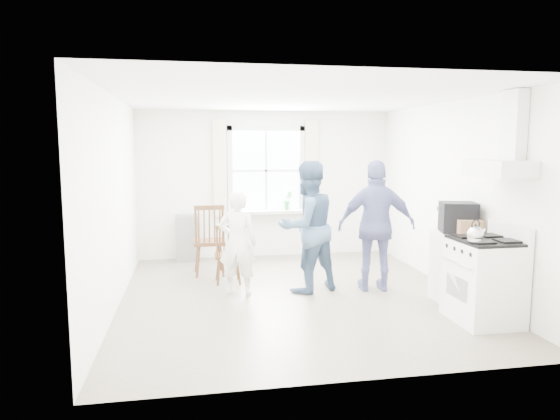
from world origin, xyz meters
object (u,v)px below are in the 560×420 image
(low_cabinet, at_px, (457,268))
(stereo_stack, at_px, (458,217))
(gas_stove, at_px, (484,280))
(person_left, at_px, (238,243))
(windsor_chair_a, at_px, (209,232))
(person_right, at_px, (377,226))
(person_mid, at_px, (307,227))
(windsor_chair_b, at_px, (228,248))

(low_cabinet, bearing_deg, stereo_stack, 73.09)
(gas_stove, distance_m, stereo_stack, 0.98)
(person_left, bearing_deg, gas_stove, 165.65)
(stereo_stack, height_order, windsor_chair_a, stereo_stack)
(gas_stove, distance_m, low_cabinet, 0.70)
(stereo_stack, xyz_separation_m, person_right, (-0.83, 0.65, -0.19))
(stereo_stack, relative_size, person_left, 0.37)
(gas_stove, bearing_deg, windsor_chair_a, 139.24)
(stereo_stack, bearing_deg, windsor_chair_a, 149.54)
(windsor_chair_a, distance_m, person_right, 2.52)
(gas_stove, xyz_separation_m, person_mid, (-1.69, 1.53, 0.41))
(low_cabinet, relative_size, stereo_stack, 1.75)
(stereo_stack, relative_size, windsor_chair_b, 0.59)
(stereo_stack, relative_size, person_right, 0.29)
(gas_stove, relative_size, person_mid, 0.63)
(gas_stove, relative_size, windsor_chair_a, 1.00)
(windsor_chair_b, distance_m, person_mid, 1.22)
(windsor_chair_a, relative_size, person_right, 0.62)
(person_mid, bearing_deg, low_cabinet, 133.23)
(gas_stove, xyz_separation_m, person_left, (-2.64, 1.53, 0.22))
(gas_stove, height_order, person_right, person_right)
(stereo_stack, bearing_deg, gas_stove, -96.63)
(windsor_chair_b, xyz_separation_m, person_right, (1.99, -0.64, 0.36))
(gas_stove, bearing_deg, windsor_chair_b, 143.01)
(windsor_chair_b, bearing_deg, person_mid, -26.93)
(low_cabinet, xyz_separation_m, person_mid, (-1.76, 0.83, 0.44))
(windsor_chair_a, xyz_separation_m, windsor_chair_b, (0.25, -0.51, -0.14))
(person_left, bearing_deg, low_cabinet, 178.72)
(gas_stove, distance_m, windsor_chair_a, 3.93)
(person_mid, bearing_deg, windsor_chair_b, -48.49)
(person_right, bearing_deg, stereo_stack, 151.68)
(windsor_chair_a, bearing_deg, person_mid, -38.88)
(person_mid, relative_size, person_right, 1.00)
(gas_stove, relative_size, person_left, 0.79)
(gas_stove, relative_size, stereo_stack, 2.17)
(low_cabinet, bearing_deg, person_mid, 154.80)
(gas_stove, height_order, windsor_chair_a, gas_stove)
(windsor_chair_b, height_order, person_mid, person_mid)
(low_cabinet, height_order, person_left, person_left)
(person_left, relative_size, person_mid, 0.79)
(windsor_chair_a, relative_size, person_left, 0.79)
(low_cabinet, distance_m, person_mid, 2.00)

